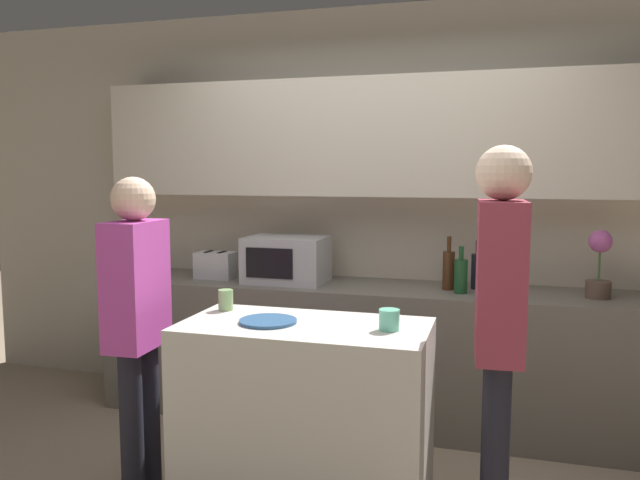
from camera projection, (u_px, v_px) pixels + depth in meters
back_wall at (382, 182)px, 4.16m from camera, size 6.40×0.40×2.70m
back_counter at (373, 353)px, 4.02m from camera, size 3.60×0.62×0.88m
kitchen_island at (305, 424)px, 2.83m from camera, size 1.11×0.57×0.93m
microwave at (287, 259)px, 4.10m from camera, size 0.52×0.39×0.30m
toaster at (216, 265)px, 4.25m from camera, size 0.26×0.16×0.18m
potted_plant at (599, 264)px, 3.57m from camera, size 0.14×0.14×0.40m
bottle_0 at (449, 269)px, 3.84m from camera, size 0.07×0.07×0.33m
bottle_1 at (461, 275)px, 3.73m from camera, size 0.08×0.08×0.28m
bottle_2 at (477, 270)px, 3.86m from camera, size 0.07×0.07×0.30m
plate_on_island at (268, 321)px, 2.80m from camera, size 0.26×0.26×0.01m
cup_0 at (226, 300)px, 3.05m from camera, size 0.07×0.07×0.10m
cup_1 at (389, 320)px, 2.66m from camera, size 0.09×0.09×0.09m
person_left at (499, 312)px, 2.59m from camera, size 0.23×0.35×1.72m
person_center at (137, 313)px, 2.99m from camera, size 0.21×0.35×1.59m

